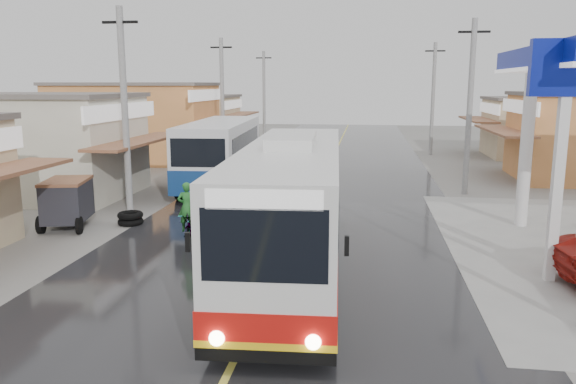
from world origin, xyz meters
name	(u,v)px	position (x,y,z in m)	size (l,w,h in m)	color
ground	(259,310)	(0.00, 0.00, 0.00)	(120.00, 120.00, 0.00)	slate
road	(317,190)	(0.00, 15.00, 0.01)	(12.00, 90.00, 0.02)	black
centre_line	(317,190)	(0.00, 15.00, 0.02)	(0.15, 90.00, 0.01)	#D8CC4C
shopfronts_left	(96,175)	(-13.00, 18.00, 0.00)	(11.00, 44.00, 5.20)	tan
utility_poles_left	(185,183)	(-7.00, 16.00, 0.00)	(1.60, 50.00, 8.00)	gray
utility_poles_right	(464,194)	(7.00, 15.00, 0.00)	(1.60, 36.00, 8.00)	gray
coach_bus	(292,206)	(0.38, 2.99, 1.81)	(3.29, 12.14, 3.75)	silver
second_bus	(221,152)	(-4.87, 15.31, 1.76)	(3.27, 9.97, 3.26)	silver
cyclist	(189,222)	(-3.37, 5.38, 0.66)	(1.11, 1.97, 2.01)	black
tricycle_near	(67,200)	(-8.23, 6.44, 1.01)	(1.98, 2.39, 1.77)	#26262D
tyre_stack	(130,218)	(-6.20, 7.21, 0.24)	(0.94, 0.94, 0.48)	black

